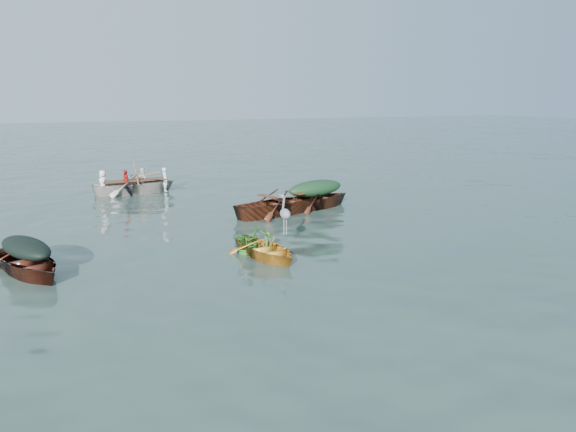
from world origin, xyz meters
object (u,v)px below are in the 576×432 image
at_px(dark_covered_boat, 29,274).
at_px(green_tarp_boat, 315,208).
at_px(rowed_boat, 135,194).
at_px(open_wooden_boat, 281,214).
at_px(heron, 285,219).
at_px(yellow_dinghy, 266,257).

bearing_deg(dark_covered_boat, green_tarp_boat, 1.95).
distance_m(dark_covered_boat, rowed_boat, 9.52).
height_order(dark_covered_boat, green_tarp_boat, green_tarp_boat).
distance_m(open_wooden_boat, heron, 4.39).
bearing_deg(heron, yellow_dinghy, -174.81).
height_order(green_tarp_boat, open_wooden_boat, open_wooden_boat).
xyz_separation_m(yellow_dinghy, open_wooden_boat, (2.02, 4.21, 0.00)).
bearing_deg(rowed_boat, heron, -172.98).
bearing_deg(green_tarp_boat, heron, 129.45).
relative_size(dark_covered_boat, open_wooden_boat, 0.77).
relative_size(green_tarp_boat, heron, 4.28).
relative_size(dark_covered_boat, heron, 3.65).
relative_size(green_tarp_boat, rowed_boat, 0.94).
xyz_separation_m(dark_covered_boat, open_wooden_boat, (6.93, 3.51, 0.00)).
bearing_deg(green_tarp_boat, dark_covered_boat, 97.38).
distance_m(yellow_dinghy, dark_covered_boat, 4.96).
bearing_deg(yellow_dinghy, green_tarp_boat, 42.27).
relative_size(yellow_dinghy, open_wooden_boat, 0.61).
relative_size(open_wooden_boat, heron, 4.74).
xyz_separation_m(dark_covered_boat, heron, (5.44, -0.54, 0.80)).
bearing_deg(open_wooden_boat, yellow_dinghy, 137.76).
bearing_deg(green_tarp_boat, open_wooden_boat, 90.00).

